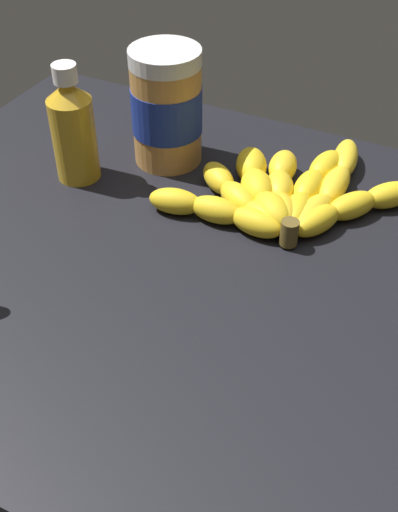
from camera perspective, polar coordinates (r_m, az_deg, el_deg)
name	(u,v)px	position (r cm, az deg, el deg)	size (l,w,h in cm)	color
ground_plane	(179,268)	(69.78, -1.82, -1.07)	(77.17, 63.05, 4.84)	black
banana_bunch	(286,194)	(74.43, 7.93, 5.61)	(28.76, 23.95, 3.77)	yellow
peanut_butter_jar	(167,108)	(79.63, -2.95, 13.32)	(8.83, 8.83, 14.75)	#BF8442
honey_bottle	(73,129)	(77.81, -11.39, 11.26)	(5.36, 5.36, 14.71)	gold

